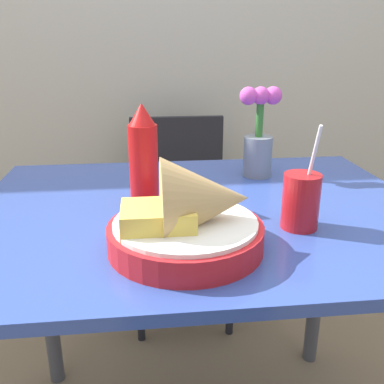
# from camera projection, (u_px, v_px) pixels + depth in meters

# --- Properties ---
(wall_window) EXTENTS (7.00, 0.06, 2.60)m
(wall_window) POSITION_uv_depth(u_px,v_px,m) (169.00, 2.00, 1.86)
(wall_window) COLOR #B7B2A3
(wall_window) RESTS_ON ground_plane
(dining_table) EXTENTS (1.05, 0.81, 0.78)m
(dining_table) POSITION_uv_depth(u_px,v_px,m) (201.00, 252.00, 1.04)
(dining_table) COLOR #334C9E
(dining_table) RESTS_ON ground_plane
(chair_far_window) EXTENTS (0.40, 0.40, 0.84)m
(chair_far_window) POSITION_uv_depth(u_px,v_px,m) (179.00, 198.00, 1.84)
(chair_far_window) COLOR black
(chair_far_window) RESTS_ON ground_plane
(food_basket) EXTENTS (0.29, 0.29, 0.18)m
(food_basket) POSITION_uv_depth(u_px,v_px,m) (192.00, 218.00, 0.78)
(food_basket) COLOR red
(food_basket) RESTS_ON dining_table
(ketchup_bottle) EXTENTS (0.07, 0.07, 0.24)m
(ketchup_bottle) POSITION_uv_depth(u_px,v_px,m) (143.00, 157.00, 0.98)
(ketchup_bottle) COLOR red
(ketchup_bottle) RESTS_ON dining_table
(drink_cup) EXTENTS (0.08, 0.08, 0.22)m
(drink_cup) POSITION_uv_depth(u_px,v_px,m) (301.00, 203.00, 0.87)
(drink_cup) COLOR red
(drink_cup) RESTS_ON dining_table
(flower_vase) EXTENTS (0.12, 0.08, 0.25)m
(flower_vase) POSITION_uv_depth(u_px,v_px,m) (259.00, 137.00, 1.19)
(flower_vase) COLOR gray
(flower_vase) RESTS_ON dining_table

